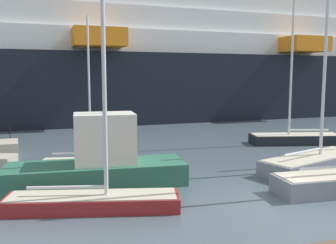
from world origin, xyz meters
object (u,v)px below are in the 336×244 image
object	(u,v)px
sailboat_2	(93,196)
fishing_boat_2	(100,161)
sailboat_5	(296,136)
sailboat_3	(314,161)
sailboat_4	(84,162)
cruise_ship	(177,49)
channel_buoy_1	(10,142)

from	to	relation	value
sailboat_2	fishing_boat_2	bearing A→B (deg)	92.17
fishing_boat_2	sailboat_5	bearing A→B (deg)	26.40
sailboat_3	sailboat_4	size ratio (longest dim) A/B	1.21
fishing_boat_2	cruise_ship	bearing A→B (deg)	69.00
sailboat_3	fishing_boat_2	xyz separation A→B (m)	(-11.31, 1.15, 0.61)
sailboat_5	fishing_boat_2	xyz separation A→B (m)	(-15.61, -6.03, 0.56)
channel_buoy_1	sailboat_3	bearing A→B (deg)	-38.50
fishing_boat_2	cruise_ship	world-z (taller)	cruise_ship
sailboat_2	channel_buoy_1	size ratio (longest dim) A/B	6.88
cruise_ship	fishing_boat_2	bearing A→B (deg)	-117.02
sailboat_3	sailboat_5	bearing A→B (deg)	42.34
sailboat_2	fishing_boat_2	size ratio (longest dim) A/B	1.29
sailboat_4	sailboat_5	bearing A→B (deg)	22.75
sailboat_5	channel_buoy_1	xyz separation A→B (m)	(-20.32, 5.56, -0.25)
sailboat_4	sailboat_5	world-z (taller)	sailboat_5
channel_buoy_1	sailboat_5	bearing A→B (deg)	-15.30
sailboat_3	cruise_ship	size ratio (longest dim) A/B	0.07
sailboat_5	cruise_ship	distance (m)	24.93
sailboat_5	channel_buoy_1	size ratio (longest dim) A/B	8.21
sailboat_2	sailboat_3	bearing A→B (deg)	25.05
sailboat_3	sailboat_5	world-z (taller)	sailboat_5
fishing_boat_2	sailboat_2	bearing A→B (deg)	-97.55
sailboat_4	cruise_ship	world-z (taller)	cruise_ship
sailboat_4	sailboat_5	size ratio (longest dim) A/B	0.63
fishing_boat_2	cruise_ship	size ratio (longest dim) A/B	0.06
sailboat_2	channel_buoy_1	distance (m)	15.40
sailboat_2	channel_buoy_1	xyz separation A→B (m)	(-3.96, 14.88, -0.19)
sailboat_3	sailboat_4	distance (m)	12.46
sailboat_3	sailboat_4	world-z (taller)	sailboat_3
sailboat_3	channel_buoy_1	world-z (taller)	sailboat_3
sailboat_5	channel_buoy_1	bearing A→B (deg)	-0.12
sailboat_4	sailboat_5	xyz separation A→B (m)	(15.97, 2.82, 0.16)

